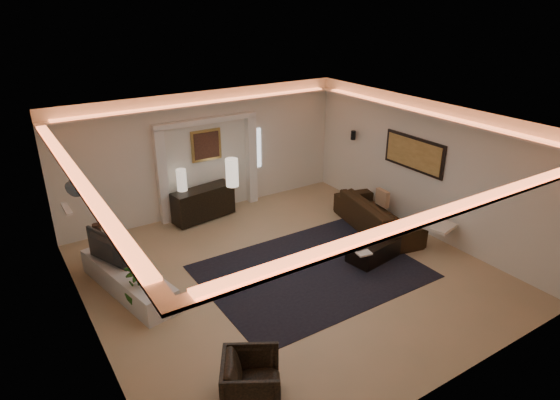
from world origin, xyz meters
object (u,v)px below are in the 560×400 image
coffee_table (373,250)px  armchair (251,381)px  console (203,203)px  sofa (377,215)px

coffee_table → armchair: armchair is taller
console → armchair: 5.72m
sofa → armchair: bearing=131.8°
armchair → sofa: bearing=-29.1°
console → sofa: 4.00m
console → coffee_table: console is taller
sofa → coffee_table: (-0.97, -0.94, -0.15)m
coffee_table → console: bearing=111.9°
console → armchair: (-1.79, -5.43, -0.06)m
coffee_table → armchair: bearing=-162.2°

